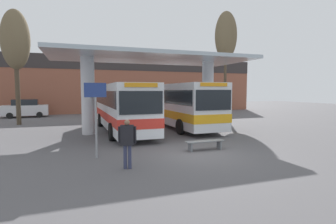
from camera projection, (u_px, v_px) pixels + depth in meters
name	position (u px, v px, depth m)	size (l,w,h in m)	color
ground_plane	(197.00, 153.00, 11.98)	(100.00, 100.00, 0.00)	#565456
townhouse_backdrop	(117.00, 80.00, 34.10)	(40.00, 0.58, 7.29)	brown
station_canopy	(152.00, 68.00, 18.46)	(13.81, 6.34, 5.30)	silver
transit_bus_left_bay	(122.00, 105.00, 18.60)	(2.80, 11.34, 3.30)	silver
transit_bus_center_bay	(179.00, 103.00, 20.64)	(2.95, 10.78, 3.37)	silver
waiting_bench_near_pillar	(205.00, 143.00, 12.60)	(1.95, 0.44, 0.46)	slate
info_sign_platform	(96.00, 105.00, 10.97)	(0.90, 0.09, 3.19)	gray
pedestrian_waiting	(127.00, 139.00, 9.53)	(0.67, 0.38, 1.81)	#333856
poplar_tree_behind_left	(15.00, 41.00, 21.71)	(2.25, 2.25, 9.60)	#473A2B
poplar_tree_behind_right	(226.00, 37.00, 27.57)	(2.30, 2.30, 11.21)	#473A2B
parked_car_street	(25.00, 109.00, 28.46)	(4.60, 2.21, 1.96)	silver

